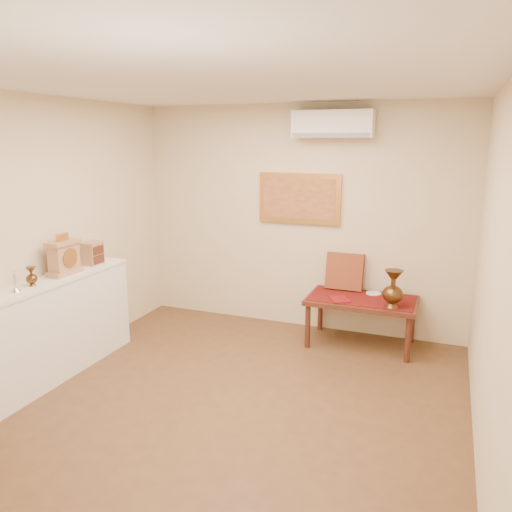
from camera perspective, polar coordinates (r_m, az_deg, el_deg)
The scene contains 18 objects.
floor at distance 4.51m, azimuth -3.83°, elevation -17.26°, with size 4.50×4.50×0.00m, color brown.
ceiling at distance 3.91m, azimuth -4.46°, elevation 19.29°, with size 4.50×4.50×0.00m, color silver.
wall_back at distance 6.07m, azimuth 5.01°, elevation 4.26°, with size 4.00×0.02×2.70m, color beige.
wall_left at distance 5.17m, azimuth -24.62°, elevation 1.57°, with size 0.02×4.50×2.70m, color beige.
wall_right at distance 3.65m, azimuth 25.65°, elevation -2.92°, with size 0.02×4.50×2.70m, color beige.
candlestick at distance 4.84m, azimuth -25.87°, elevation -2.64°, with size 0.09×0.09×0.18m, color silver, non-canonical shape.
brass_urn_small at distance 4.97m, azimuth -24.31°, elevation -1.85°, with size 0.10×0.10×0.23m, color brown, non-canonical shape.
table_cloth at distance 5.72m, azimuth 12.01°, elevation -4.73°, with size 1.14×0.59×0.01m, color #621210.
brass_urn_tall at distance 5.41m, azimuth 15.41°, elevation -3.19°, with size 0.22×0.22×0.49m, color brown, non-canonical shape.
plate at distance 5.89m, azimuth 13.29°, elevation -4.17°, with size 0.17×0.17×0.01m, color white.
menu at distance 5.60m, azimuth 9.53°, elevation -4.90°, with size 0.18×0.25×0.01m, color maroon.
cushion at distance 5.95m, azimuth 10.10°, elevation -1.74°, with size 0.43×0.10×0.43m, color maroon.
display_ledge at distance 5.27m, azimuth -22.39°, elevation -7.74°, with size 0.37×2.02×0.98m.
mantel_clock at distance 5.25m, azimuth -21.08°, elevation -0.12°, with size 0.17×0.36×0.41m.
wooden_chest at distance 5.60m, azimuth -18.16°, elevation 0.33°, with size 0.16×0.21×0.24m.
low_table at distance 5.74m, azimuth 11.98°, elevation -5.39°, with size 1.20×0.70×0.55m.
painting at distance 6.01m, azimuth 4.98°, elevation 6.58°, with size 1.00×0.06×0.60m.
ac_unit at distance 5.78m, azimuth 8.79°, elevation 14.65°, with size 0.90×0.25×0.30m.
Camera 1 is at (1.68, -3.51, 2.27)m, focal length 35.00 mm.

